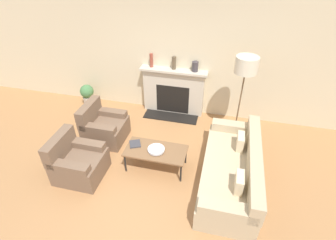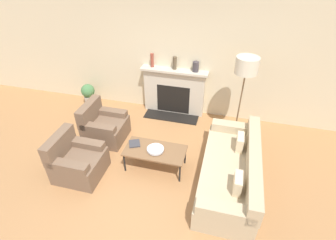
% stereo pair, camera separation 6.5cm
% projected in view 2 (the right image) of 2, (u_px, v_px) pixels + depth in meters
% --- Properties ---
extents(ground_plane, '(18.00, 18.00, 0.00)m').
position_uv_depth(ground_plane, '(134.00, 177.00, 4.80)').
color(ground_plane, '#A87547').
extents(wall_back, '(18.00, 0.06, 2.90)m').
position_uv_depth(wall_back, '(168.00, 53.00, 5.94)').
color(wall_back, beige).
rests_on(wall_back, ground_plane).
extents(fireplace, '(1.57, 0.59, 1.14)m').
position_uv_depth(fireplace, '(174.00, 92.00, 6.30)').
color(fireplace, beige).
rests_on(fireplace, ground_plane).
extents(couch, '(0.93, 2.23, 0.75)m').
position_uv_depth(couch, '(232.00, 171.00, 4.55)').
color(couch, tan).
rests_on(couch, ground_plane).
extents(armchair_near, '(0.82, 0.77, 0.83)m').
position_uv_depth(armchair_near, '(77.00, 161.00, 4.72)').
color(armchair_near, brown).
rests_on(armchair_near, ground_plane).
extents(armchair_far, '(0.82, 0.77, 0.83)m').
position_uv_depth(armchair_far, '(104.00, 126.00, 5.58)').
color(armchair_far, brown).
rests_on(armchair_far, ground_plane).
extents(coffee_table, '(1.12, 0.56, 0.42)m').
position_uv_depth(coffee_table, '(155.00, 151.00, 4.80)').
color(coffee_table, brown).
rests_on(coffee_table, ground_plane).
extents(bowl, '(0.31, 0.31, 0.05)m').
position_uv_depth(bowl, '(155.00, 149.00, 4.75)').
color(bowl, silver).
rests_on(bowl, coffee_table).
extents(book, '(0.27, 0.28, 0.02)m').
position_uv_depth(book, '(135.00, 143.00, 4.91)').
color(book, '#38383D').
rests_on(book, coffee_table).
extents(floor_lamp, '(0.44, 0.44, 1.81)m').
position_uv_depth(floor_lamp, '(246.00, 70.00, 4.95)').
color(floor_lamp, brown).
rests_on(floor_lamp, ground_plane).
extents(mantel_vase_left, '(0.08, 0.08, 0.32)m').
position_uv_depth(mantel_vase_left, '(152.00, 60.00, 5.99)').
color(mantel_vase_left, brown).
rests_on(mantel_vase_left, fireplace).
extents(mantel_vase_center_left, '(0.09, 0.09, 0.30)m').
position_uv_depth(mantel_vase_center_left, '(175.00, 63.00, 5.89)').
color(mantel_vase_center_left, brown).
rests_on(mantel_vase_center_left, fireplace).
extents(mantel_vase_center_right, '(0.14, 0.14, 0.23)m').
position_uv_depth(mantel_vase_center_right, '(196.00, 67.00, 5.81)').
color(mantel_vase_center_right, '#3D383D').
rests_on(mantel_vase_center_right, fireplace).
extents(potted_plant, '(0.34, 0.34, 0.58)m').
position_uv_depth(potted_plant, '(88.00, 94.00, 6.70)').
color(potted_plant, '#B2A899').
rests_on(potted_plant, ground_plane).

